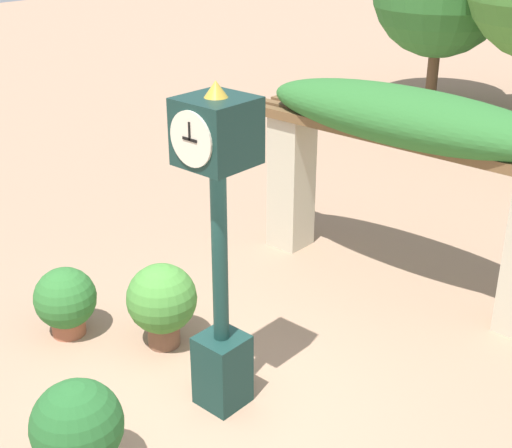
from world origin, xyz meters
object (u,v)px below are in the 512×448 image
pedestal_clock (219,238)px  potted_plant_near_right (66,300)px  potted_plant_near_left (162,301)px  potted_plant_far_left (77,428)px

pedestal_clock → potted_plant_near_right: (-2.21, -0.30, -1.38)m
pedestal_clock → potted_plant_near_right: 2.62m
pedestal_clock → potted_plant_near_left: bearing=166.6°
potted_plant_near_right → potted_plant_far_left: potted_plant_far_left is taller
potted_plant_near_left → potted_plant_near_right: bearing=-149.3°
pedestal_clock → potted_plant_far_left: bearing=-96.9°
potted_plant_near_left → potted_plant_near_right: 1.17m
potted_plant_near_left → potted_plant_far_left: (1.02, -1.85, -0.02)m
potted_plant_near_left → potted_plant_near_right: potted_plant_near_left is taller
potted_plant_near_right → potted_plant_near_left: bearing=30.7°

